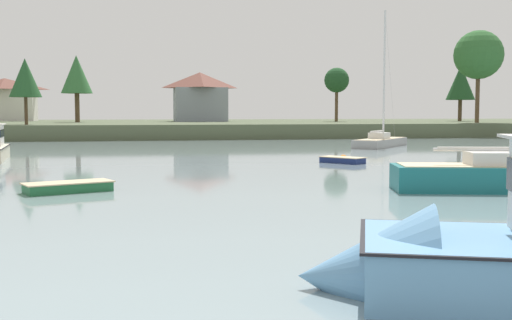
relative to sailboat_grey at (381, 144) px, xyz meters
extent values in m
cube|color=#4C563D|center=(-15.39, 44.82, 0.64)|extent=(198.90, 54.29, 1.84)
cube|color=gray|center=(0.01, 0.02, -0.17)|extent=(8.06, 8.92, 1.32)
cube|color=#CCB78E|center=(0.01, 0.02, 0.51)|extent=(7.46, 8.29, 0.04)
cube|color=silver|center=(-0.30, -0.35, 0.82)|extent=(2.56, 2.62, 0.58)
cylinder|color=silver|center=(0.51, 0.60, 6.68)|extent=(0.19, 0.19, 12.31)
cylinder|color=silver|center=(-0.73, -0.87, 1.21)|extent=(2.59, 3.04, 0.15)
cylinder|color=silver|center=(-0.73, -0.87, 1.26)|extent=(2.34, 2.74, 0.14)
cylinder|color=#999999|center=(1.75, 2.07, 6.66)|extent=(2.50, 2.96, 12.27)
cube|color=navy|center=(-9.92, -17.80, -0.17)|extent=(2.71, 3.02, 0.54)
cube|color=#C6B289|center=(-9.92, -17.80, 0.10)|extent=(2.86, 3.17, 0.05)
cube|color=tan|center=(-9.92, -17.80, 0.06)|extent=(0.90, 0.72, 0.03)
cube|color=#236B3D|center=(-26.19, -30.10, -0.16)|extent=(3.74, 2.59, 0.57)
cube|color=#C6B289|center=(-26.19, -30.10, 0.12)|extent=(3.91, 2.75, 0.05)
cube|color=tan|center=(-26.19, -30.10, 0.08)|extent=(0.53, 1.15, 0.03)
cube|color=#196B70|center=(-8.05, -33.25, -0.12)|extent=(9.46, 4.73, 1.84)
cube|color=#CCB78E|center=(-8.05, -33.25, 0.82)|extent=(8.85, 4.29, 0.04)
cube|color=silver|center=(-8.50, -33.14, 1.11)|extent=(2.35, 2.09, 0.55)
cylinder|color=silver|center=(-9.11, -32.98, 1.48)|extent=(3.57, 1.03, 0.15)
cylinder|color=silver|center=(-9.11, -32.98, 1.53)|extent=(3.21, 0.94, 0.14)
cone|color=#669ECC|center=(-19.24, -46.52, -0.04)|extent=(3.37, 3.59, 2.89)
sphere|color=orange|center=(-8.79, -14.70, -0.20)|extent=(0.51, 0.51, 0.51)
torus|color=#333338|center=(-8.79, -14.70, 0.10)|extent=(0.12, 0.12, 0.02)
cylinder|color=brown|center=(24.61, 24.89, 5.57)|extent=(0.59, 0.59, 8.03)
sphere|color=#2D602D|center=(24.61, 24.89, 11.13)|extent=(6.87, 6.87, 6.87)
cylinder|color=brown|center=(30.00, 39.49, 4.48)|extent=(0.63, 0.63, 5.84)
cone|color=#1E4723|center=(30.00, 39.49, 7.99)|extent=(4.74, 4.74, 5.80)
cylinder|color=brown|center=(-31.58, 40.03, 5.05)|extent=(0.68, 0.68, 6.99)
cone|color=#336B38|center=(-31.58, 40.03, 8.65)|extent=(4.59, 4.59, 5.61)
cylinder|color=brown|center=(-36.09, 22.60, 4.26)|extent=(0.40, 0.40, 5.40)
cone|color=#235128|center=(-36.09, 22.60, 7.18)|extent=(3.79, 3.79, 4.63)
cylinder|color=brown|center=(8.66, 39.93, 4.41)|extent=(0.51, 0.51, 5.71)
sphere|color=#1E4723|center=(8.66, 39.93, 8.16)|extent=(3.97, 3.97, 3.97)
cube|color=gray|center=(-12.86, 44.15, 4.23)|extent=(8.07, 7.67, 5.35)
pyramid|color=brown|center=(-12.86, 44.15, 8.15)|extent=(8.71, 8.28, 2.50)
cube|color=silver|center=(-44.54, 55.21, 4.20)|extent=(9.63, 6.06, 5.28)
pyramid|color=brown|center=(-44.54, 55.21, 7.78)|extent=(10.40, 6.54, 1.89)
camera|label=1|loc=(-23.47, -57.57, 3.08)|focal=44.40mm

